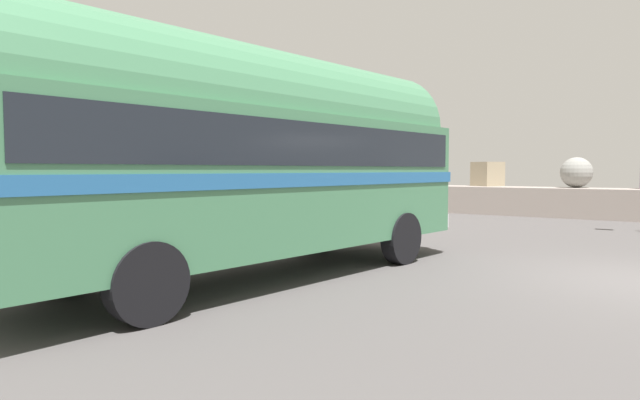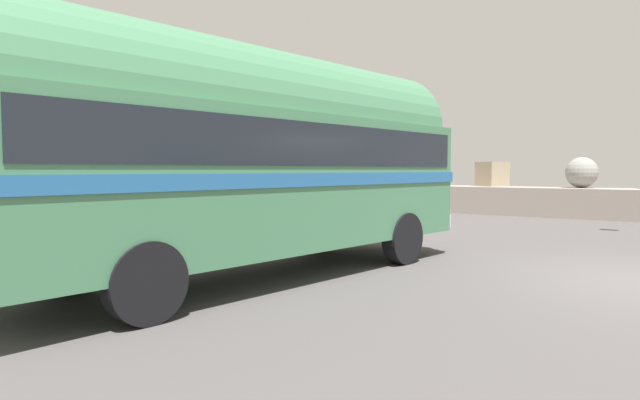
{
  "view_description": "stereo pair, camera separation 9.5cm",
  "coord_description": "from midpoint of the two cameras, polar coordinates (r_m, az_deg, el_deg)",
  "views": [
    {
      "loc": [
        0.2,
        -9.57,
        1.77
      ],
      "look_at": [
        -4.27,
        -2.99,
        1.32
      ],
      "focal_mm": 29.58,
      "sensor_mm": 36.0,
      "label": 1
    },
    {
      "loc": [
        0.28,
        -9.51,
        1.77
      ],
      "look_at": [
        -4.27,
        -2.99,
        1.32
      ],
      "focal_mm": 29.58,
      "sensor_mm": 36.0,
      "label": 2
    }
  ],
  "objects": [
    {
      "name": "vintage_coach",
      "position": [
        8.61,
        -6.56,
        5.11
      ],
      "size": [
        3.54,
        8.83,
        3.7
      ],
      "rotation": [
        0.0,
        0.0,
        -0.13
      ],
      "color": "black",
      "rests_on": "ground"
    }
  ]
}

